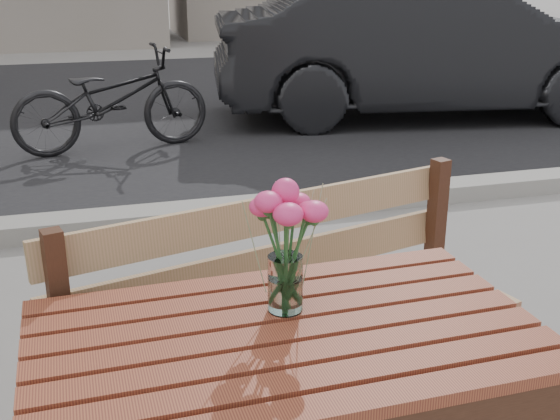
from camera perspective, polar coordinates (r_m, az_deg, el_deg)
name	(u,v)px	position (r m, az deg, el deg)	size (l,w,h in m)	color
street	(164,143)	(6.60, -9.39, 5.41)	(30.00, 8.12, 0.12)	black
main_table	(286,375)	(1.82, 0.53, -13.25)	(1.27, 0.76, 0.77)	maroon
main_bench	(288,299)	(2.32, 0.67, -7.28)	(1.61, 0.84, 0.96)	#9D7C51
main_vase	(285,230)	(1.75, 0.44, -1.67)	(0.19, 0.19, 0.36)	white
parked_car	(430,46)	(7.86, 12.07, 12.90)	(1.60, 4.58, 1.51)	black
bicycle	(111,100)	(6.46, -13.55, 8.71)	(0.61, 1.74, 0.91)	black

